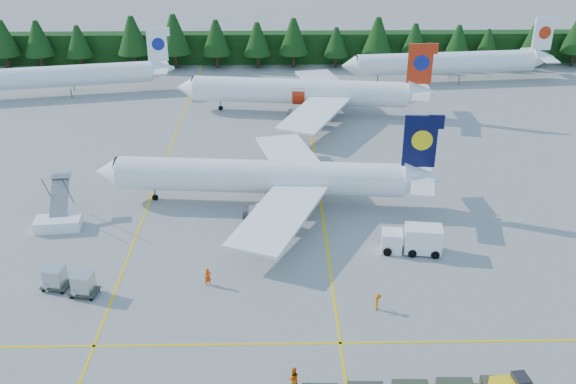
{
  "coord_description": "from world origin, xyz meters",
  "views": [
    {
      "loc": [
        0.96,
        -47.25,
        34.13
      ],
      "look_at": [
        2.11,
        14.82,
        3.5
      ],
      "focal_mm": 40.0,
      "sensor_mm": 36.0,
      "label": 1
    }
  ],
  "objects_px": {
    "airliner_navy": "(254,177)",
    "service_truck": "(412,239)",
    "airstairs": "(58,219)",
    "airliner_red": "(295,92)"
  },
  "relations": [
    {
      "from": "service_truck",
      "to": "airliner_navy",
      "type": "bearing_deg",
      "value": 153.32
    },
    {
      "from": "airliner_navy",
      "to": "airliner_red",
      "type": "distance_m",
      "value": 32.14
    },
    {
      "from": "airstairs",
      "to": "service_truck",
      "type": "bearing_deg",
      "value": -14.92
    },
    {
      "from": "service_truck",
      "to": "airliner_red",
      "type": "bearing_deg",
      "value": 111.38
    },
    {
      "from": "airliner_red",
      "to": "service_truck",
      "type": "relative_size",
      "value": 6.48
    },
    {
      "from": "airliner_navy",
      "to": "airstairs",
      "type": "xyz_separation_m",
      "value": [
        -20.97,
        -5.27,
        -2.42
      ]
    },
    {
      "from": "airstairs",
      "to": "service_truck",
      "type": "relative_size",
      "value": 1.12
    },
    {
      "from": "airliner_navy",
      "to": "service_truck",
      "type": "xyz_separation_m",
      "value": [
        16.13,
        -10.98,
        -1.95
      ]
    },
    {
      "from": "airliner_red",
      "to": "airstairs",
      "type": "distance_m",
      "value": 45.58
    },
    {
      "from": "airliner_navy",
      "to": "service_truck",
      "type": "height_order",
      "value": "airliner_navy"
    }
  ]
}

